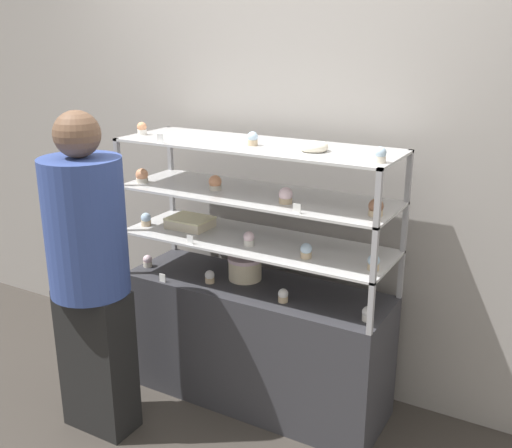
% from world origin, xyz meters
% --- Properties ---
extents(ground_plane, '(20.00, 20.00, 0.00)m').
position_xyz_m(ground_plane, '(0.00, 0.00, 0.00)').
color(ground_plane, '#38332D').
extents(back_wall, '(8.00, 0.05, 2.60)m').
position_xyz_m(back_wall, '(0.00, 0.37, 1.30)').
color(back_wall, gray).
rests_on(back_wall, ground_plane).
extents(display_base, '(1.40, 0.46, 0.67)m').
position_xyz_m(display_base, '(0.00, 0.00, 0.33)').
color(display_base, '#333338').
rests_on(display_base, ground_plane).
extents(display_riser_lower, '(1.40, 0.46, 0.24)m').
position_xyz_m(display_riser_lower, '(0.00, 0.00, 0.90)').
color(display_riser_lower, '#99999E').
rests_on(display_riser_lower, display_base).
extents(display_riser_middle, '(1.40, 0.46, 0.24)m').
position_xyz_m(display_riser_middle, '(0.00, 0.00, 1.14)').
color(display_riser_middle, '#99999E').
rests_on(display_riser_middle, display_riser_lower).
extents(display_riser_upper, '(1.40, 0.46, 0.24)m').
position_xyz_m(display_riser_upper, '(0.00, 0.00, 1.39)').
color(display_riser_upper, '#99999E').
rests_on(display_riser_upper, display_riser_middle).
extents(layer_cake_centerpiece, '(0.18, 0.18, 0.12)m').
position_xyz_m(layer_cake_centerpiece, '(-0.09, 0.04, 0.73)').
color(layer_cake_centerpiece, beige).
rests_on(layer_cake_centerpiece, display_base).
extents(sheet_cake_frosted, '(0.23, 0.18, 0.06)m').
position_xyz_m(sheet_cake_frosted, '(-0.41, 0.01, 0.94)').
color(sheet_cake_frosted, beige).
rests_on(sheet_cake_frosted, display_riser_lower).
extents(cupcake_0, '(0.05, 0.05, 0.07)m').
position_xyz_m(cupcake_0, '(-0.65, -0.08, 0.70)').
color(cupcake_0, beige).
rests_on(cupcake_0, display_base).
extents(cupcake_1, '(0.05, 0.05, 0.07)m').
position_xyz_m(cupcake_1, '(-0.22, -0.09, 0.70)').
color(cupcake_1, '#CCB28C').
rests_on(cupcake_1, display_base).
extents(cupcake_2, '(0.05, 0.05, 0.07)m').
position_xyz_m(cupcake_2, '(0.21, -0.11, 0.70)').
color(cupcake_2, '#CCB28C').
rests_on(cupcake_2, display_base).
extents(cupcake_3, '(0.05, 0.05, 0.07)m').
position_xyz_m(cupcake_3, '(0.63, -0.10, 0.70)').
color(cupcake_3, white).
rests_on(cupcake_3, display_base).
extents(price_tag_0, '(0.04, 0.00, 0.04)m').
position_xyz_m(price_tag_0, '(-0.44, -0.21, 0.69)').
color(price_tag_0, white).
rests_on(price_tag_0, display_base).
extents(cupcake_4, '(0.05, 0.05, 0.07)m').
position_xyz_m(cupcake_4, '(-0.64, -0.09, 0.95)').
color(cupcake_4, '#CCB28C').
rests_on(cupcake_4, display_riser_lower).
extents(cupcake_5, '(0.05, 0.05, 0.07)m').
position_xyz_m(cupcake_5, '(0.01, -0.08, 0.95)').
color(cupcake_5, white).
rests_on(cupcake_5, display_riser_lower).
extents(cupcake_6, '(0.05, 0.05, 0.07)m').
position_xyz_m(cupcake_6, '(0.32, -0.10, 0.95)').
color(cupcake_6, '#CCB28C').
rests_on(cupcake_6, display_riser_lower).
extents(cupcake_7, '(0.05, 0.05, 0.07)m').
position_xyz_m(cupcake_7, '(0.64, -0.08, 0.95)').
color(cupcake_7, '#CCB28C').
rests_on(cupcake_7, display_riser_lower).
extents(price_tag_1, '(0.04, 0.00, 0.04)m').
position_xyz_m(price_tag_1, '(-0.26, -0.21, 0.94)').
color(price_tag_1, white).
rests_on(price_tag_1, display_riser_lower).
extents(cupcake_8, '(0.07, 0.07, 0.08)m').
position_xyz_m(cupcake_8, '(-0.63, -0.11, 1.19)').
color(cupcake_8, beige).
rests_on(cupcake_8, display_riser_middle).
extents(cupcake_9, '(0.07, 0.07, 0.08)m').
position_xyz_m(cupcake_9, '(-0.21, -0.04, 1.19)').
color(cupcake_9, beige).
rests_on(cupcake_9, display_riser_middle).
extents(cupcake_10, '(0.07, 0.07, 0.08)m').
position_xyz_m(cupcake_10, '(0.21, -0.09, 1.19)').
color(cupcake_10, '#CCB28C').
rests_on(cupcake_10, display_riser_middle).
extents(cupcake_11, '(0.07, 0.07, 0.08)m').
position_xyz_m(cupcake_11, '(0.63, -0.07, 1.19)').
color(cupcake_11, '#CCB28C').
rests_on(cupcake_11, display_riser_middle).
extents(price_tag_2, '(0.04, 0.00, 0.04)m').
position_xyz_m(price_tag_2, '(0.32, -0.21, 1.18)').
color(price_tag_2, white).
rests_on(price_tag_2, display_riser_middle).
extents(cupcake_12, '(0.05, 0.05, 0.07)m').
position_xyz_m(cupcake_12, '(-0.64, -0.07, 1.44)').
color(cupcake_12, white).
rests_on(cupcake_12, display_riser_upper).
extents(cupcake_13, '(0.05, 0.05, 0.07)m').
position_xyz_m(cupcake_13, '(0.01, -0.05, 1.44)').
color(cupcake_13, '#CCB28C').
rests_on(cupcake_13, display_riser_upper).
extents(cupcake_14, '(0.05, 0.05, 0.07)m').
position_xyz_m(cupcake_14, '(0.65, -0.12, 1.44)').
color(cupcake_14, beige).
rests_on(cupcake_14, display_riser_upper).
extents(price_tag_3, '(0.04, 0.00, 0.04)m').
position_xyz_m(price_tag_3, '(-0.41, -0.21, 1.42)').
color(price_tag_3, white).
rests_on(price_tag_3, display_riser_upper).
extents(donut_glazed, '(0.13, 0.13, 0.04)m').
position_xyz_m(donut_glazed, '(0.32, -0.03, 1.42)').
color(donut_glazed, '#EFE5CC').
rests_on(donut_glazed, display_riser_upper).
extents(customer_figure, '(0.37, 0.37, 1.59)m').
position_xyz_m(customer_figure, '(-0.56, -0.59, 0.85)').
color(customer_figure, black).
rests_on(customer_figure, ground_plane).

